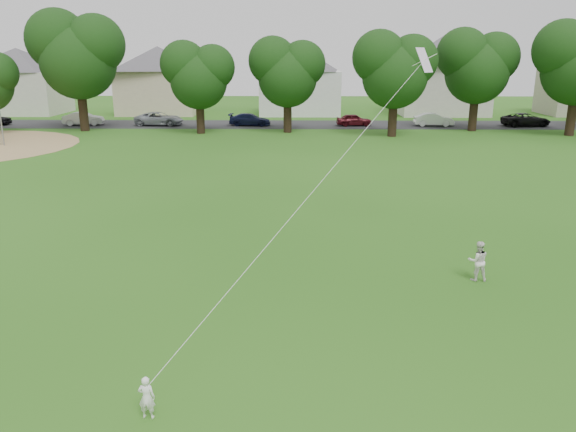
{
  "coord_description": "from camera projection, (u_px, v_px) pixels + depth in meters",
  "views": [
    {
      "loc": [
        -0.18,
        -13.13,
        6.7
      ],
      "look_at": [
        -0.45,
        2.0,
        2.3
      ],
      "focal_mm": 35.0,
      "sensor_mm": 36.0,
      "label": 1
    }
  ],
  "objects": [
    {
      "name": "ground",
      "position": [
        304.0,
        323.0,
        14.47
      ],
      "size": [
        160.0,
        160.0,
        0.0
      ],
      "primitive_type": "plane",
      "color": "#235513",
      "rests_on": "ground"
    },
    {
      "name": "parked_cars",
      "position": [
        346.0,
        119.0,
        53.59
      ],
      "size": [
        71.54,
        2.53,
        1.27
      ],
      "color": "black",
      "rests_on": "ground"
    },
    {
      "name": "tree_row",
      "position": [
        349.0,
        59.0,
        47.27
      ],
      "size": [
        81.98,
        9.05,
        10.72
      ],
      "color": "black",
      "rests_on": "ground"
    },
    {
      "name": "street",
      "position": [
        300.0,
        124.0,
        54.8
      ],
      "size": [
        90.0,
        7.0,
        0.01
      ],
      "primitive_type": "cube",
      "color": "#2D2D30",
      "rests_on": "ground"
    },
    {
      "name": "toddler",
      "position": [
        147.0,
        397.0,
        10.6
      ],
      "size": [
        0.33,
        0.23,
        0.89
      ],
      "primitive_type": "imported",
      "rotation": [
        0.0,
        0.0,
        3.09
      ],
      "color": "white",
      "rests_on": "ground"
    },
    {
      "name": "house_row",
      "position": [
        306.0,
        71.0,
        63.07
      ],
      "size": [
        76.8,
        13.69,
        10.24
      ],
      "color": "silver",
      "rests_on": "ground"
    },
    {
      "name": "older_boy",
      "position": [
        478.0,
        261.0,
        17.05
      ],
      "size": [
        0.61,
        0.48,
        1.26
      ],
      "primitive_type": "imported",
      "rotation": [
        0.0,
        0.0,
        3.15
      ],
      "color": "white",
      "rests_on": "ground"
    },
    {
      "name": "kite",
      "position": [
        327.0,
        175.0,
        15.02
      ],
      "size": [
        4.05,
        6.07,
        14.51
      ],
      "color": "white",
      "rests_on": "ground"
    }
  ]
}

